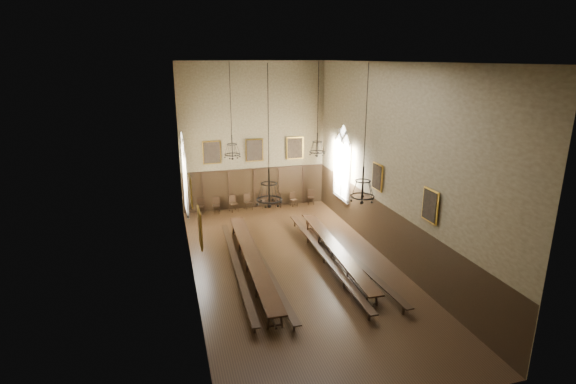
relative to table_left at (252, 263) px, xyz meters
name	(u,v)px	position (x,y,z in m)	size (l,w,h in m)	color
floor	(295,268)	(1.94, -0.13, -0.40)	(9.00, 18.00, 0.02)	black
ceiling	(296,62)	(1.94, -0.13, 8.62)	(9.00, 18.00, 0.02)	black
wall_back	(254,137)	(1.94, 8.88, 4.11)	(9.00, 0.02, 9.00)	olive
wall_front	(402,259)	(1.94, -9.14, 4.11)	(9.00, 0.02, 9.00)	olive
wall_left	(188,179)	(-2.57, -0.13, 4.11)	(0.02, 18.00, 9.00)	olive
wall_right	(391,165)	(6.45, -0.13, 4.11)	(0.02, 18.00, 9.00)	olive
wainscot_panelling	(295,242)	(1.94, -0.13, 0.86)	(9.00, 18.00, 2.50)	black
table_left	(252,263)	(0.00, 0.00, 0.00)	(0.94, 10.10, 0.79)	black
table_right	(336,255)	(3.95, -0.07, -0.04)	(0.97, 9.06, 0.71)	black
bench_left_outer	(237,267)	(-0.71, 0.01, -0.11)	(0.60, 10.02, 0.45)	black
bench_left_inner	(262,264)	(0.43, 0.05, -0.09)	(0.47, 10.69, 0.48)	black
bench_right_inner	(324,257)	(3.35, -0.06, -0.09)	(0.42, 10.68, 0.48)	black
bench_right_outer	(345,254)	(4.42, -0.01, -0.08)	(0.93, 10.78, 0.48)	black
chair_0	(200,209)	(-1.55, 8.47, -0.11)	(0.52, 0.52, 0.95)	black
chair_1	(216,208)	(-0.60, 8.34, -0.09)	(0.53, 0.53, 1.00)	black
chair_2	(234,207)	(0.48, 8.35, -0.08)	(0.56, 0.56, 1.03)	black
chair_3	(248,205)	(1.41, 8.49, -0.09)	(0.54, 0.54, 1.00)	black
chair_4	(265,204)	(2.49, 8.46, -0.11)	(0.48, 0.48, 0.95)	black
chair_5	(278,203)	(3.34, 8.39, -0.13)	(0.49, 0.49, 0.88)	black
chair_6	(294,202)	(4.36, 8.36, -0.13)	(0.48, 0.48, 0.89)	black
chair_7	(311,200)	(5.56, 8.45, -0.11)	(0.52, 0.52, 0.94)	black
chandelier_back_left	(232,148)	(-0.31, 2.73, 4.72)	(0.75, 0.75, 4.34)	black
chandelier_back_right	(317,145)	(3.93, 2.80, 4.60)	(0.78, 0.78, 4.47)	black
chandelier_front_left	(269,191)	(0.08, -3.12, 4.23)	(0.91, 0.91, 4.84)	black
chandelier_front_right	(363,188)	(3.70, -3.08, 4.04)	(0.93, 0.93, 5.03)	black
portrait_back_0	(212,153)	(-0.66, 8.75, 3.31)	(1.10, 0.12, 1.40)	gold
portrait_back_1	(254,150)	(1.94, 8.75, 3.31)	(1.10, 0.12, 1.40)	gold
portrait_back_2	(295,148)	(4.54, 8.75, 3.31)	(1.10, 0.12, 1.40)	gold
portrait_left_0	(191,191)	(-2.44, 0.87, 3.31)	(0.12, 1.00, 1.30)	gold
portrait_left_1	(200,228)	(-2.44, -3.63, 3.31)	(0.12, 1.00, 1.30)	gold
portrait_right_0	(377,177)	(6.32, 0.87, 3.31)	(0.12, 1.00, 1.30)	gold
portrait_right_1	(430,206)	(6.32, -3.63, 3.31)	(0.12, 1.00, 1.30)	gold
window_right	(342,163)	(6.37, 5.37, 3.01)	(0.20, 2.20, 4.60)	white
window_left	(184,173)	(-2.49, 5.37, 3.01)	(0.20, 2.20, 4.60)	white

